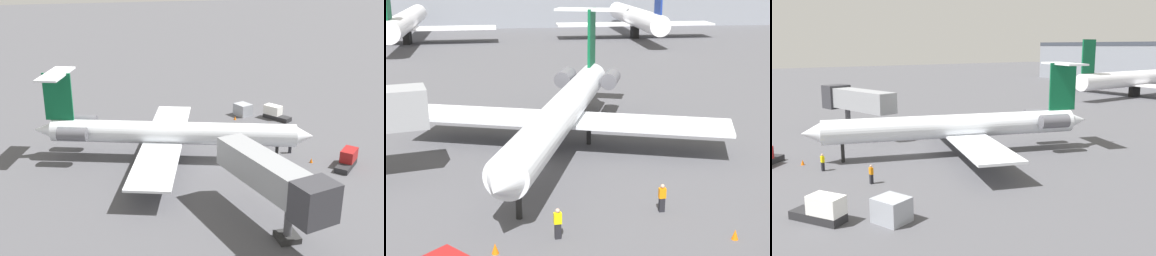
# 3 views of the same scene
# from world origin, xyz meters

# --- Properties ---
(ground_plane) EXTENTS (400.00, 400.00, 0.10)m
(ground_plane) POSITION_xyz_m (0.00, 0.00, -0.05)
(ground_plane) COLOR #4C4C51
(regional_jet) EXTENTS (25.19, 30.84, 9.85)m
(regional_jet) POSITION_xyz_m (2.47, 5.04, 3.25)
(regional_jet) COLOR silver
(regional_jet) RESTS_ON ground_plane
(ground_crew_marshaller) EXTENTS (0.41, 0.28, 1.69)m
(ground_crew_marshaller) POSITION_xyz_m (6.64, -7.33, 0.86)
(ground_crew_marshaller) COLOR black
(ground_crew_marshaller) RESTS_ON ground_plane
(ground_crew_loader) EXTENTS (0.43, 0.30, 1.69)m
(ground_crew_loader) POSITION_xyz_m (0.43, -9.77, 0.86)
(ground_crew_loader) COLOR black
(ground_crew_loader) RESTS_ON ground_plane
(traffic_cone_near) EXTENTS (0.36, 0.36, 0.55)m
(traffic_cone_near) POSITION_xyz_m (-2.75, -10.91, 0.28)
(traffic_cone_near) COLOR orange
(traffic_cone_near) RESTS_ON ground_plane
(traffic_cone_mid) EXTENTS (0.36, 0.36, 0.55)m
(traffic_cone_mid) POSITION_xyz_m (9.50, -11.02, 0.28)
(traffic_cone_mid) COLOR orange
(traffic_cone_mid) RESTS_ON ground_plane
(parked_airliner_west_end) EXTENTS (33.02, 39.16, 13.05)m
(parked_airliner_west_end) POSITION_xyz_m (-20.65, 68.11, 4.12)
(parked_airliner_west_end) COLOR white
(parked_airliner_west_end) RESTS_ON ground_plane
(parked_airliner_west_mid) EXTENTS (31.62, 37.64, 13.05)m
(parked_airliner_west_mid) POSITION_xyz_m (23.47, 71.87, 4.12)
(parked_airliner_west_mid) COLOR white
(parked_airliner_west_mid) RESTS_ON ground_plane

